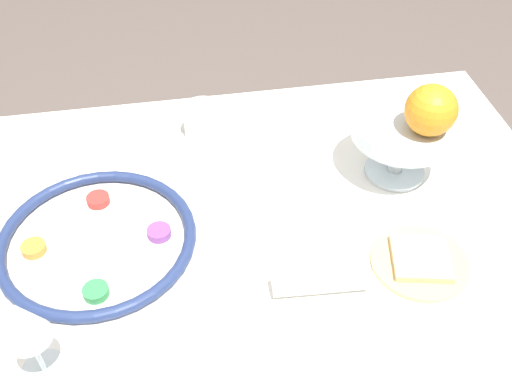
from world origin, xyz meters
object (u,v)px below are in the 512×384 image
wine_glass (24,325)px  seder_plate (97,243)px  fruit_stand (402,134)px  napkin_roll (320,282)px  orange_fruit (431,110)px  cup_near (203,121)px  bread_plate (420,261)px  cup_mid (384,108)px  cup_far (448,112)px

wine_glass → seder_plate: bearing=71.6°
fruit_stand → napkin_roll: 0.33m
fruit_stand → napkin_roll: size_ratio=1.22×
wine_glass → fruit_stand: wine_glass is taller
orange_fruit → wine_glass: bearing=-156.6°
wine_glass → cup_near: size_ratio=1.98×
seder_plate → wine_glass: wine_glass is taller
orange_fruit → bread_plate: (-0.06, -0.19, -0.16)m
cup_near → cup_mid: bearing=-3.4°
orange_fruit → cup_near: size_ratio=1.15×
bread_plate → cup_near: size_ratio=2.04×
seder_plate → cup_mid: 0.63m
orange_fruit → cup_mid: bearing=89.2°
wine_glass → cup_far: 0.89m
cup_mid → cup_near: bearing=176.6°
napkin_roll → bread_plate: bearing=7.1°
cup_far → orange_fruit: bearing=-129.0°
orange_fruit → cup_near: (-0.37, 0.21, -0.13)m
wine_glass → napkin_roll: wine_glass is taller
cup_mid → cup_far: bearing=-15.5°
wine_glass → cup_mid: size_ratio=1.98×
seder_plate → cup_far: cup_far is taller
fruit_stand → cup_mid: bearing=79.5°
wine_glass → bread_plate: bearing=8.9°
orange_fruit → bread_plate: orange_fruit is taller
fruit_stand → orange_fruit: (0.03, -0.03, 0.07)m
cup_near → fruit_stand: bearing=-27.9°
fruit_stand → cup_far: bearing=38.9°
seder_plate → napkin_roll: 0.37m
bread_plate → cup_mid: bearing=80.4°
fruit_stand → cup_far: fruit_stand is taller
napkin_roll → cup_near: bearing=107.6°
fruit_stand → cup_mid: size_ratio=2.35×
fruit_stand → napkin_roll: (-0.21, -0.24, -0.07)m
wine_glass → bread_plate: (0.59, 0.09, -0.10)m
seder_plate → fruit_stand: (0.55, 0.10, 0.08)m
napkin_roll → cup_far: bearing=45.4°
orange_fruit → cup_near: orange_fruit is taller
seder_plate → fruit_stand: size_ratio=1.80×
cup_near → cup_far: (0.50, -0.06, 0.00)m
bread_plate → napkin_roll: napkin_roll is taller
seder_plate → wine_glass: 0.24m
seder_plate → bread_plate: size_ratio=2.07×
cup_mid → cup_far: (0.12, -0.03, 0.00)m
bread_plate → cup_far: size_ratio=2.04×
napkin_roll → cup_mid: bearing=59.4°
seder_plate → cup_far: bearing=17.6°
cup_near → cup_far: bearing=-6.5°
seder_plate → cup_near: bearing=53.5°
orange_fruit → cup_far: orange_fruit is taller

